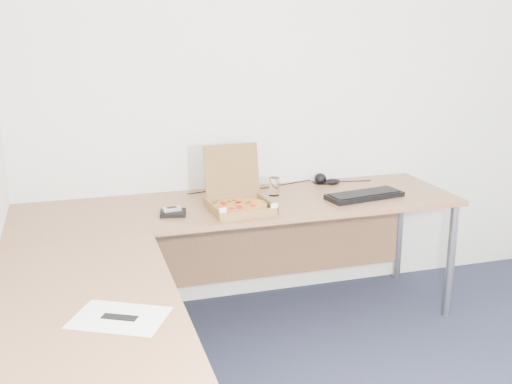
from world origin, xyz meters
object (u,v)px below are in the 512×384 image
object	(u,v)px
desk	(201,238)
wallet	(173,213)
keyboard	(364,196)
pizza_box	(240,202)
drinking_glass	(274,187)

from	to	relation	value
desk	wallet	size ratio (longest dim) A/B	18.59
desk	keyboard	world-z (taller)	keyboard
pizza_box	wallet	distance (m)	0.37
desk	pizza_box	bearing A→B (deg)	47.34
drinking_glass	keyboard	world-z (taller)	drinking_glass
keyboard	wallet	size ratio (longest dim) A/B	3.39
pizza_box	keyboard	bearing A→B (deg)	-4.14
desk	keyboard	bearing A→B (deg)	16.63
pizza_box	keyboard	world-z (taller)	pizza_box
desk	drinking_glass	size ratio (longest dim) A/B	23.15
desk	keyboard	distance (m)	1.08
desk	keyboard	size ratio (longest dim) A/B	5.48
drinking_glass	keyboard	size ratio (longest dim) A/B	0.24
desk	drinking_glass	distance (m)	0.75
desk	wallet	xyz separation A→B (m)	(-0.08, 0.31, 0.04)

